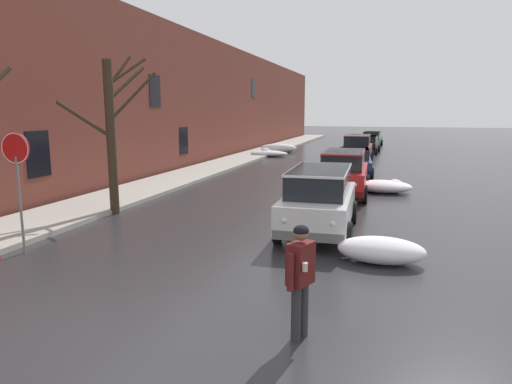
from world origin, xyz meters
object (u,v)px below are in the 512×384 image
object	(u,v)px
bare_tree_second_along_sidewalk	(112,130)
sedan_green_at_far_intersection	(372,139)
suv_red_parked_kerbside_close	(344,171)
sedan_darkblue_parked_kerbside_mid	(354,161)
sedan_black_queued_behind_truck	(367,144)
suv_maroon_parked_far_down_block	(357,147)
pedestrian_with_coffee	(300,273)
stop_sign_at_corner	(16,160)
suv_white_approaching_near_lane	(319,198)

from	to	relation	value
bare_tree_second_along_sidewalk	sedan_green_at_far_intersection	world-z (taller)	bare_tree_second_along_sidewalk
suv_red_parked_kerbside_close	sedan_darkblue_parked_kerbside_mid	distance (m)	6.25
sedan_black_queued_behind_truck	sedan_green_at_far_intersection	xyz separation A→B (m)	(0.04, 7.55, -0.00)
suv_maroon_parked_far_down_block	sedan_black_queued_behind_truck	xyz separation A→B (m)	(0.33, 6.95, -0.24)
suv_maroon_parked_far_down_block	pedestrian_with_coffee	xyz separation A→B (m)	(0.95, -25.04, 0.05)
suv_red_parked_kerbside_close	stop_sign_at_corner	size ratio (longest dim) A/B	1.59
bare_tree_second_along_sidewalk	suv_white_approaching_near_lane	xyz separation A→B (m)	(6.92, -0.44, -1.81)
sedan_green_at_far_intersection	pedestrian_with_coffee	distance (m)	39.54
bare_tree_second_along_sidewalk	stop_sign_at_corner	distance (m)	4.50
sedan_darkblue_parked_kerbside_mid	suv_maroon_parked_far_down_block	distance (m)	6.63
suv_white_approaching_near_lane	stop_sign_at_corner	size ratio (longest dim) A/B	1.55
suv_red_parked_kerbside_close	pedestrian_with_coffee	bearing A→B (deg)	-87.28
suv_maroon_parked_far_down_block	suv_white_approaching_near_lane	bearing A→B (deg)	-89.12
stop_sign_at_corner	suv_white_approaching_near_lane	bearing A→B (deg)	31.58
sedan_darkblue_parked_kerbside_mid	sedan_green_at_far_intersection	xyz separation A→B (m)	(0.06, 21.11, -0.00)
bare_tree_second_along_sidewalk	sedan_darkblue_parked_kerbside_mid	world-z (taller)	bare_tree_second_along_sidewalk
pedestrian_with_coffee	suv_white_approaching_near_lane	bearing A→B (deg)	96.04
sedan_black_queued_behind_truck	pedestrian_with_coffee	distance (m)	31.99
suv_red_parked_kerbside_close	sedan_green_at_far_intersection	size ratio (longest dim) A/B	1.11
pedestrian_with_coffee	suv_maroon_parked_far_down_block	bearing A→B (deg)	92.17
suv_white_approaching_near_lane	sedan_black_queued_behind_truck	world-z (taller)	suv_white_approaching_near_lane
suv_red_parked_kerbside_close	sedan_black_queued_behind_truck	xyz separation A→B (m)	(-0.04, 19.81, -0.24)
sedan_black_queued_behind_truck	sedan_green_at_far_intersection	size ratio (longest dim) A/B	1.04
sedan_darkblue_parked_kerbside_mid	pedestrian_with_coffee	xyz separation A→B (m)	(0.65, -18.43, 0.28)
bare_tree_second_along_sidewalk	suv_white_approaching_near_lane	size ratio (longest dim) A/B	1.15
suv_maroon_parked_far_down_block	sedan_darkblue_parked_kerbside_mid	bearing A→B (deg)	-87.40
sedan_darkblue_parked_kerbside_mid	suv_red_parked_kerbside_close	bearing A→B (deg)	-89.38
suv_maroon_parked_far_down_block	stop_sign_at_corner	bearing A→B (deg)	-105.28
suv_white_approaching_near_lane	suv_maroon_parked_far_down_block	distance (m)	18.84
sedan_green_at_far_intersection	suv_maroon_parked_far_down_block	bearing A→B (deg)	-91.43
sedan_green_at_far_intersection	pedestrian_with_coffee	bearing A→B (deg)	-89.15
sedan_darkblue_parked_kerbside_mid	sedan_black_queued_behind_truck	distance (m)	13.56
suv_maroon_parked_far_down_block	sedan_green_at_far_intersection	distance (m)	14.50
suv_maroon_parked_far_down_block	stop_sign_at_corner	distance (m)	23.73
bare_tree_second_along_sidewalk	sedan_green_at_far_intersection	bearing A→B (deg)	78.00
suv_red_parked_kerbside_close	bare_tree_second_along_sidewalk	bearing A→B (deg)	-141.67
sedan_green_at_far_intersection	pedestrian_with_coffee	world-z (taller)	pedestrian_with_coffee
bare_tree_second_along_sidewalk	suv_maroon_parked_far_down_block	size ratio (longest dim) A/B	1.17
sedan_darkblue_parked_kerbside_mid	suv_maroon_parked_far_down_block	xyz separation A→B (m)	(-0.30, 6.61, 0.23)
sedan_darkblue_parked_kerbside_mid	suv_maroon_parked_far_down_block	bearing A→B (deg)	92.60
sedan_darkblue_parked_kerbside_mid	sedan_black_queued_behind_truck	size ratio (longest dim) A/B	1.03
sedan_darkblue_parked_kerbside_mid	sedan_green_at_far_intersection	distance (m)	21.11
bare_tree_second_along_sidewalk	sedan_black_queued_behind_truck	xyz separation A→B (m)	(6.96, 25.34, -2.05)
pedestrian_with_coffee	bare_tree_second_along_sidewalk	bearing A→B (deg)	138.76
sedan_black_queued_behind_truck	stop_sign_at_corner	xyz separation A→B (m)	(-6.57, -29.80, 1.52)
pedestrian_with_coffee	sedan_green_at_far_intersection	bearing A→B (deg)	90.85
sedan_darkblue_parked_kerbside_mid	sedan_black_queued_behind_truck	world-z (taller)	same
suv_white_approaching_near_lane	pedestrian_with_coffee	world-z (taller)	suv_white_approaching_near_lane
sedan_black_queued_behind_truck	bare_tree_second_along_sidewalk	bearing A→B (deg)	-105.35
sedan_black_queued_behind_truck	stop_sign_at_corner	distance (m)	30.55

